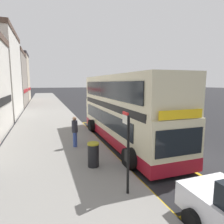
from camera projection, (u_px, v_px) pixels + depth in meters
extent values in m
plane|color=black|center=(82.00, 102.00, 40.14)|extent=(260.00, 260.00, 0.00)
cube|color=gray|center=(46.00, 103.00, 37.83)|extent=(6.00, 76.00, 0.14)
cube|color=beige|center=(123.00, 122.00, 13.13)|extent=(2.50, 11.49, 2.30)
cube|color=beige|center=(123.00, 90.00, 12.82)|extent=(2.47, 11.26, 1.90)
cube|color=maroon|center=(123.00, 134.00, 13.25)|extent=(2.52, 11.51, 0.60)
cube|color=black|center=(123.00, 104.00, 12.95)|extent=(2.53, 10.58, 0.36)
cube|color=black|center=(103.00, 117.00, 13.04)|extent=(0.04, 9.20, 0.90)
cube|color=black|center=(105.00, 90.00, 12.39)|extent=(0.04, 10.12, 1.00)
cube|color=black|center=(180.00, 143.00, 7.71)|extent=(2.20, 0.04, 1.10)
cube|color=yellow|center=(181.00, 114.00, 7.54)|extent=(2.00, 0.04, 0.36)
cylinder|color=black|center=(131.00, 159.00, 8.95)|extent=(0.56, 1.00, 1.00)
cylinder|color=black|center=(179.00, 152.00, 9.83)|extent=(0.56, 1.00, 1.00)
cylinder|color=black|center=(93.00, 126.00, 15.76)|extent=(0.56, 1.00, 1.00)
cylinder|color=black|center=(123.00, 124.00, 16.64)|extent=(0.56, 1.00, 1.00)
cube|color=gold|center=(104.00, 145.00, 12.55)|extent=(0.16, 14.87, 0.01)
cube|color=gold|center=(141.00, 141.00, 13.44)|extent=(0.16, 14.87, 0.01)
cube|color=gold|center=(213.00, 209.00, 6.13)|extent=(2.85, 0.16, 0.01)
cube|color=gold|center=(95.00, 122.00, 19.85)|extent=(2.85, 0.16, 0.01)
cylinder|color=black|center=(128.00, 155.00, 6.60)|extent=(0.09, 0.09, 2.73)
cube|color=silver|center=(125.00, 119.00, 6.66)|extent=(0.05, 0.42, 0.30)
cube|color=red|center=(126.00, 114.00, 6.63)|extent=(0.05, 0.42, 0.10)
cube|color=black|center=(127.00, 156.00, 6.70)|extent=(0.06, 0.28, 0.40)
cube|color=black|center=(0.00, 103.00, 13.15)|extent=(0.08, 9.52, 0.56)
cube|color=#B2191E|center=(26.00, 90.00, 34.30)|extent=(0.08, 9.11, 0.56)
cube|color=beige|center=(6.00, 78.00, 41.84)|extent=(8.85, 7.76, 9.80)
cube|color=#383338|center=(4.00, 53.00, 41.08)|extent=(9.02, 7.92, 0.50)
cube|color=#9F927E|center=(5.00, 50.00, 41.49)|extent=(0.60, 0.60, 0.90)
cube|color=#B2191E|center=(30.00, 89.00, 43.65)|extent=(0.08, 6.60, 0.56)
cylinder|color=black|center=(192.00, 220.00, 5.22)|extent=(0.22, 0.60, 0.60)
cylinder|color=#33478C|center=(75.00, 139.00, 11.68)|extent=(0.24, 0.24, 0.89)
cylinder|color=#26262D|center=(75.00, 126.00, 11.56)|extent=(0.34, 0.34, 0.70)
sphere|color=#8C664C|center=(74.00, 119.00, 11.49)|extent=(0.24, 0.24, 0.24)
cylinder|color=black|center=(93.00, 155.00, 8.92)|extent=(0.51, 0.51, 1.03)
cylinder|color=#A5991E|center=(93.00, 144.00, 8.84)|extent=(0.54, 0.54, 0.08)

